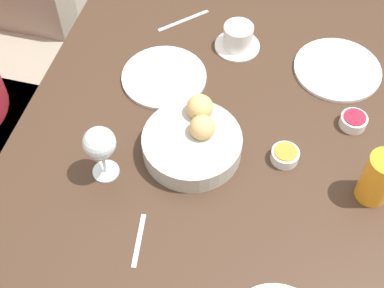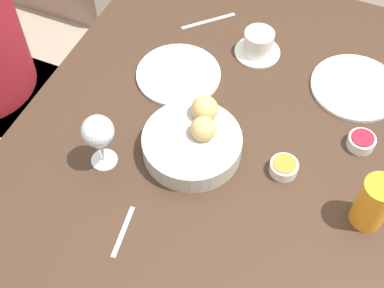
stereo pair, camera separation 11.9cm
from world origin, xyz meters
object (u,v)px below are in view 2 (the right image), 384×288
object	(u,v)px
plate_near_right	(355,87)
spoon_coffee	(123,232)
fork_silver	(209,21)
jam_bowl_honey	(284,167)
juice_glass	(373,203)
wine_glass	(98,133)
plate_far_center	(178,74)
coffee_cup	(258,44)
jam_bowl_berry	(361,141)
bread_basket	(194,141)

from	to	relation	value
plate_near_right	spoon_coffee	bearing A→B (deg)	149.08
fork_silver	spoon_coffee	xyz separation A→B (m)	(-0.72, -0.09, 0.00)
jam_bowl_honey	fork_silver	distance (m)	0.56
juice_glass	wine_glass	xyz separation A→B (m)	(-0.09, 0.62, 0.04)
jam_bowl_honey	juice_glass	bearing A→B (deg)	-103.03
plate_near_right	plate_far_center	world-z (taller)	same
wine_glass	coffee_cup	world-z (taller)	wine_glass
juice_glass	spoon_coffee	bearing A→B (deg)	116.90
jam_bowl_berry	jam_bowl_honey	xyz separation A→B (m)	(-0.15, 0.15, 0.00)
juice_glass	coffee_cup	world-z (taller)	juice_glass
plate_far_center	jam_bowl_berry	xyz separation A→B (m)	(-0.04, -0.51, 0.01)
bread_basket	wine_glass	xyz separation A→B (m)	(-0.12, 0.19, 0.08)
jam_bowl_honey	spoon_coffee	size ratio (longest dim) A/B	0.53
juice_glass	jam_bowl_berry	distance (m)	0.21
plate_far_center	wine_glass	size ratio (longest dim) A/B	1.48
bread_basket	jam_bowl_berry	xyz separation A→B (m)	(0.17, -0.37, -0.02)
plate_far_center	juice_glass	xyz separation A→B (m)	(-0.23, -0.57, 0.06)
plate_near_right	jam_bowl_honey	world-z (taller)	jam_bowl_honey
bread_basket	wine_glass	bearing A→B (deg)	122.42
plate_near_right	wine_glass	world-z (taller)	wine_glass
plate_far_center	coffee_cup	bearing A→B (deg)	-44.89
plate_near_right	spoon_coffee	size ratio (longest dim) A/B	1.86
plate_far_center	plate_near_right	bearing A→B (deg)	-72.27
wine_glass	spoon_coffee	bearing A→B (deg)	-139.35
jam_bowl_honey	fork_silver	size ratio (longest dim) A/B	0.53
plate_near_right	wine_glass	bearing A→B (deg)	133.16
plate_far_center	fork_silver	size ratio (longest dim) A/B	1.79
bread_basket	wine_glass	world-z (taller)	wine_glass
plate_near_right	juice_glass	distance (m)	0.40
plate_near_right	jam_bowl_berry	bearing A→B (deg)	-163.41
coffee_cup	jam_bowl_honey	xyz separation A→B (m)	(-0.35, -0.19, -0.02)
plate_near_right	bread_basket	bearing A→B (deg)	138.06
juice_glass	fork_silver	world-z (taller)	juice_glass
wine_glass	plate_far_center	bearing A→B (deg)	-8.64
plate_near_right	coffee_cup	size ratio (longest dim) A/B	1.86
plate_far_center	wine_glass	bearing A→B (deg)	171.36
plate_far_center	jam_bowl_berry	distance (m)	0.51
plate_near_right	spoon_coffee	world-z (taller)	plate_near_right
jam_bowl_honey	spoon_coffee	distance (m)	0.40
spoon_coffee	wine_glass	bearing A→B (deg)	40.65
jam_bowl_berry	spoon_coffee	distance (m)	0.62
juice_glass	wine_glass	size ratio (longest dim) A/B	0.88
plate_far_center	jam_bowl_honey	distance (m)	0.40
jam_bowl_berry	jam_bowl_honey	world-z (taller)	same
bread_basket	spoon_coffee	world-z (taller)	bread_basket
bread_basket	juice_glass	bearing A→B (deg)	-93.06
bread_basket	plate_far_center	size ratio (longest dim) A/B	1.05
wine_glass	spoon_coffee	xyz separation A→B (m)	(-0.15, -0.13, -0.11)
juice_glass	jam_bowl_berry	xyz separation A→B (m)	(0.20, 0.06, -0.05)
jam_bowl_honey	plate_far_center	bearing A→B (deg)	62.63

